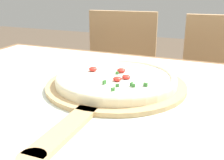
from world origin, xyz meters
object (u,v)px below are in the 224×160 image
chair_left (118,81)px  chair_right (219,94)px  pizza_peel (113,87)px  pizza (116,78)px

chair_left → chair_right: bearing=-6.8°
pizza_peel → chair_right: 0.82m
pizza_peel → chair_left: (-0.26, 0.73, -0.26)m
chair_left → chair_right: size_ratio=1.00×
chair_right → pizza_peel: bearing=-116.9°
pizza_peel → chair_left: chair_left is taller
pizza → chair_right: size_ratio=0.37×
chair_right → chair_left: bearing=173.5°
pizza_peel → chair_right: chair_right is taller
pizza_peel → pizza: 0.03m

